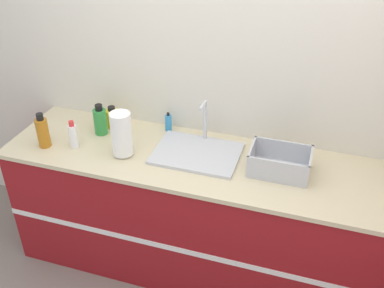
% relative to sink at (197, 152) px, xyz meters
% --- Properties ---
extents(wall_back, '(4.78, 0.06, 2.60)m').
position_rel_sink_xyz_m(wall_back, '(-0.02, 0.32, 0.37)').
color(wall_back, beige).
rests_on(wall_back, ground_plane).
extents(counter_cabinet, '(2.40, 0.69, 0.91)m').
position_rel_sink_xyz_m(counter_cabinet, '(-0.02, -0.04, -0.47)').
color(counter_cabinet, maroon).
rests_on(counter_cabinet, ground_plane).
extents(sink, '(0.53, 0.39, 0.30)m').
position_rel_sink_xyz_m(sink, '(0.00, 0.00, 0.00)').
color(sink, silver).
rests_on(sink, counter_cabinet).
extents(paper_towel_roll, '(0.13, 0.13, 0.29)m').
position_rel_sink_xyz_m(paper_towel_roll, '(-0.44, -0.14, 0.13)').
color(paper_towel_roll, '#4C4C51').
rests_on(paper_towel_roll, counter_cabinet).
extents(dish_rack, '(0.35, 0.24, 0.15)m').
position_rel_sink_xyz_m(dish_rack, '(0.51, -0.03, 0.04)').
color(dish_rack, '#B7BABF').
rests_on(dish_rack, counter_cabinet).
extents(bottle_yellow, '(0.09, 0.09, 0.15)m').
position_rel_sink_xyz_m(bottle_yellow, '(-0.65, 0.15, 0.05)').
color(bottle_yellow, yellow).
rests_on(bottle_yellow, counter_cabinet).
extents(bottle_white_spray, '(0.06, 0.06, 0.19)m').
position_rel_sink_xyz_m(bottle_white_spray, '(-0.77, -0.16, 0.06)').
color(bottle_white_spray, white).
rests_on(bottle_white_spray, counter_cabinet).
extents(bottle_amber, '(0.08, 0.08, 0.23)m').
position_rel_sink_xyz_m(bottle_amber, '(-0.96, -0.21, 0.08)').
color(bottle_amber, '#B26B19').
rests_on(bottle_amber, counter_cabinet).
extents(bottle_green, '(0.09, 0.09, 0.21)m').
position_rel_sink_xyz_m(bottle_green, '(-0.69, 0.05, 0.08)').
color(bottle_green, '#2D8C3D').
rests_on(bottle_green, counter_cabinet).
extents(soap_dispenser, '(0.04, 0.04, 0.13)m').
position_rel_sink_xyz_m(soap_dispenser, '(-0.27, 0.22, 0.04)').
color(soap_dispenser, '#338CCC').
rests_on(soap_dispenser, counter_cabinet).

